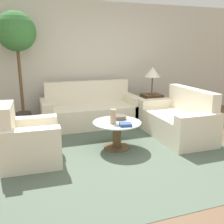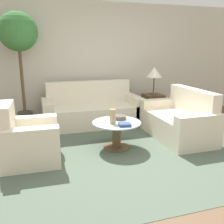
{
  "view_description": "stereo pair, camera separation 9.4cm",
  "coord_description": "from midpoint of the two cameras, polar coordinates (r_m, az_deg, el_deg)",
  "views": [
    {
      "loc": [
        -1.39,
        -3.0,
        1.61
      ],
      "look_at": [
        -0.07,
        0.88,
        0.55
      ],
      "focal_mm": 40.0,
      "sensor_mm": 36.0,
      "label": 1
    },
    {
      "loc": [
        -1.3,
        -3.03,
        1.61
      ],
      "look_at": [
        -0.07,
        0.88,
        0.55
      ],
      "focal_mm": 40.0,
      "sensor_mm": 36.0,
      "label": 2
    }
  ],
  "objects": [
    {
      "name": "ground_plane",
      "position": [
        3.67,
        6.07,
        -11.6
      ],
      "size": [
        14.0,
        14.0,
        0.0
      ],
      "primitive_type": "plane",
      "color": "brown"
    },
    {
      "name": "wall_back",
      "position": [
        5.82,
        -4.15,
        11.4
      ],
      "size": [
        10.0,
        0.06,
        2.6
      ],
      "color": "beige",
      "rests_on": "ground_plane"
    },
    {
      "name": "rug",
      "position": [
        4.18,
        1.69,
        -8.09
      ],
      "size": [
        3.67,
        3.67,
        0.01
      ],
      "color": "#4C5B4C",
      "rests_on": "ground_plane"
    },
    {
      "name": "sofa_main",
      "position": [
        5.37,
        -4.14,
        0.22
      ],
      "size": [
        2.04,
        0.85,
        0.91
      ],
      "color": "beige",
      "rests_on": "ground_plane"
    },
    {
      "name": "armchair",
      "position": [
        3.79,
        -18.24,
        -6.63
      ],
      "size": [
        0.81,
        0.84,
        0.87
      ],
      "rotation": [
        0.0,
        0.0,
        1.53
      ],
      "color": "beige",
      "rests_on": "ground_plane"
    },
    {
      "name": "loveseat",
      "position": [
        4.76,
        15.84,
        -2.17
      ],
      "size": [
        0.81,
        1.49,
        0.89
      ],
      "rotation": [
        0.0,
        0.0,
        -1.57
      ],
      "color": "beige",
      "rests_on": "ground_plane"
    },
    {
      "name": "coffee_table",
      "position": [
        4.08,
        1.72,
        -4.42
      ],
      "size": [
        0.79,
        0.79,
        0.45
      ],
      "color": "brown",
      "rests_on": "ground_plane"
    },
    {
      "name": "side_table",
      "position": [
        5.78,
        9.78,
        1.13
      ],
      "size": [
        0.41,
        0.41,
        0.59
      ],
      "color": "brown",
      "rests_on": "ground_plane"
    },
    {
      "name": "table_lamp",
      "position": [
        5.66,
        10.12,
        8.8
      ],
      "size": [
        0.35,
        0.35,
        0.61
      ],
      "color": "brown",
      "rests_on": "side_table"
    },
    {
      "name": "potted_plant",
      "position": [
        5.23,
        -20.09,
        15.45
      ],
      "size": [
        0.74,
        0.74,
        2.27
      ],
      "color": "#3D3833",
      "rests_on": "ground_plane"
    },
    {
      "name": "vase",
      "position": [
        3.91,
        0.85,
        -1.05
      ],
      "size": [
        0.1,
        0.1,
        0.23
      ],
      "color": "tan",
      "rests_on": "coffee_table"
    },
    {
      "name": "bowl",
      "position": [
        4.18,
        2.41,
        -1.24
      ],
      "size": [
        0.22,
        0.22,
        0.06
      ],
      "color": "brown",
      "rests_on": "coffee_table"
    },
    {
      "name": "book_stack",
      "position": [
        3.82,
        3.65,
        -2.89
      ],
      "size": [
        0.2,
        0.18,
        0.05
      ],
      "rotation": [
        0.0,
        0.0,
        -0.18
      ],
      "color": "#334C8C",
      "rests_on": "coffee_table"
    }
  ]
}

